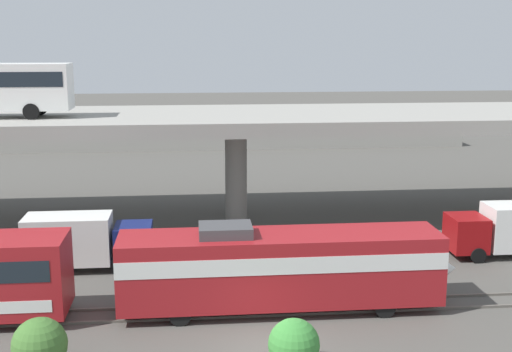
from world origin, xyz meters
The scene contains 17 objects.
ground_plane centered at (0.00, 0.00, 0.00)m, with size 260.00×260.00×0.00m, color #4C4944.
rail_strip_near centered at (0.00, 3.27, 0.06)m, with size 110.00×0.12×0.12m, color #59544C.
rail_strip_far centered at (0.00, 4.73, 0.06)m, with size 110.00×0.12×0.12m, color #59544C.
train_locomotive centered at (1.69, 4.00, 2.19)m, with size 15.80×3.04×4.18m.
highway_overpass centered at (0.00, 20.00, 6.85)m, with size 96.00×11.59×7.47m.
service_truck_west centered at (-8.89, 10.64, 1.64)m, with size 6.80×2.46×3.04m.
service_truck_east centered at (15.26, 10.64, 1.64)m, with size 6.80×2.46×3.04m.
pier_parking_lot centered at (0.00, 55.00, 0.81)m, with size 56.78×11.07×1.63m, color gray.
parked_car_0 centered at (14.46, 55.45, 2.40)m, with size 4.11×1.93×1.50m.
parked_car_1 centered at (-11.64, 56.84, 2.40)m, with size 4.29×1.98×1.50m.
parked_car_2 centered at (0.44, 55.29, 2.40)m, with size 4.42×1.91×1.50m.
parked_car_3 centered at (3.51, 57.44, 2.40)m, with size 4.18×1.98×1.50m.
parked_car_4 centered at (-17.58, 55.79, 2.40)m, with size 4.56×1.87×1.50m.
parked_car_5 centered at (6.60, 54.93, 2.40)m, with size 4.62×1.92×1.50m.
harbor_water centered at (0.00, 78.00, 0.00)m, with size 140.00×36.00×0.01m, color #385B7A.
shrub_left centered at (-8.91, -0.91, 1.05)m, with size 2.10×2.10×2.10m, color #3F6C2D.
shrub_right centered at (0.72, -1.70, 1.00)m, with size 2.00×2.00×2.00m, color #3A8737.
Camera 1 is at (-3.03, -25.32, 12.49)m, focal length 47.31 mm.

